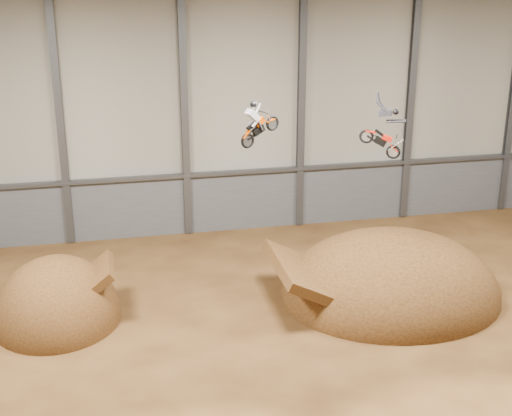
{
  "coord_description": "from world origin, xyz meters",
  "views": [
    {
      "loc": [
        -7.66,
        -23.88,
        15.35
      ],
      "look_at": [
        -1.64,
        4.0,
        5.2
      ],
      "focal_mm": 50.0,
      "sensor_mm": 36.0,
      "label": 1
    }
  ],
  "objects": [
    {
      "name": "fmx_rider_b",
      "position": [
        3.5,
        3.65,
        8.63
      ],
      "size": [
        3.24,
        2.05,
        3.09
      ],
      "primitive_type": null,
      "rotation": [
        0.0,
        0.49,
        -0.45
      ],
      "color": "red"
    },
    {
      "name": "floor",
      "position": [
        0.0,
        0.0,
        0.0
      ],
      "size": [
        40.0,
        40.0,
        0.0
      ],
      "primitive_type": "plane",
      "color": "#432812",
      "rests_on": "ground"
    },
    {
      "name": "takeoff_ramp",
      "position": [
        -10.34,
        5.73,
        0.0
      ],
      "size": [
        5.61,
        6.48,
        5.61
      ],
      "primitive_type": "ellipsoid",
      "color": "#3B220E",
      "rests_on": "ground"
    },
    {
      "name": "lower_band_back",
      "position": [
        0.0,
        14.9,
        1.75
      ],
      "size": [
        39.8,
        0.18,
        3.5
      ],
      "primitive_type": "cube",
      "color": "#585A60",
      "rests_on": "ground"
    },
    {
      "name": "steel_column_1",
      "position": [
        -10.0,
        14.8,
        7.0
      ],
      "size": [
        0.4,
        0.36,
        13.9
      ],
      "primitive_type": "cube",
      "color": "#47494F",
      "rests_on": "ground"
    },
    {
      "name": "steel_column_3",
      "position": [
        3.33,
        14.8,
        7.0
      ],
      "size": [
        0.4,
        0.36,
        13.9
      ],
      "primitive_type": "cube",
      "color": "#47494F",
      "rests_on": "ground"
    },
    {
      "name": "steel_column_4",
      "position": [
        10.0,
        14.8,
        7.0
      ],
      "size": [
        0.4,
        0.36,
        13.9
      ],
      "primitive_type": "cube",
      "color": "#47494F",
      "rests_on": "ground"
    },
    {
      "name": "back_wall",
      "position": [
        0.0,
        15.0,
        7.0
      ],
      "size": [
        40.0,
        0.1,
        14.0
      ],
      "primitive_type": "cube",
      "color": "#A29E8F",
      "rests_on": "ground"
    },
    {
      "name": "steel_rail",
      "position": [
        0.0,
        14.75,
        3.55
      ],
      "size": [
        39.8,
        0.35,
        0.2
      ],
      "primitive_type": "cube",
      "color": "#47494F",
      "rests_on": "lower_band_back"
    },
    {
      "name": "steel_column_2",
      "position": [
        -3.33,
        14.8,
        7.0
      ],
      "size": [
        0.4,
        0.36,
        13.9
      ],
      "primitive_type": "cube",
      "color": "#47494F",
      "rests_on": "ground"
    },
    {
      "name": "fmx_rider_a",
      "position": [
        -1.54,
        3.19,
        9.31
      ],
      "size": [
        2.56,
        1.67,
        2.38
      ],
      "primitive_type": null,
      "rotation": [
        0.0,
        -0.42,
        0.41
      ],
      "color": "#C64000"
    },
    {
      "name": "landing_ramp",
      "position": [
        5.06,
        4.73,
        0.0
      ],
      "size": [
        10.55,
        9.33,
        6.09
      ],
      "primitive_type": "ellipsoid",
      "color": "#3B220E",
      "rests_on": "ground"
    }
  ]
}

